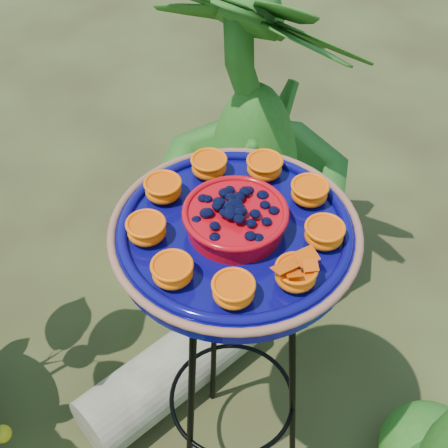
# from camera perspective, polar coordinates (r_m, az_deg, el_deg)

# --- Properties ---
(tripod_stand) EXTENTS (0.38, 0.38, 0.88)m
(tripod_stand) POSITION_cam_1_polar(r_m,az_deg,el_deg) (1.44, 0.83, -11.19)
(tripod_stand) COLOR black
(tripod_stand) RESTS_ON ground
(feeder_dish) EXTENTS (0.54, 0.54, 0.11)m
(feeder_dish) POSITION_cam_1_polar(r_m,az_deg,el_deg) (1.14, 1.03, -0.52)
(feeder_dish) COLOR #09075A
(feeder_dish) RESTS_ON tripod_stand
(driftwood_log) EXTENTS (0.61, 0.30, 0.19)m
(driftwood_log) POSITION_cam_1_polar(r_m,az_deg,el_deg) (1.93, -4.94, -13.26)
(driftwood_log) COLOR tan
(driftwood_log) RESTS_ON ground
(shrub_back_right) EXTENTS (0.86, 0.86, 1.13)m
(shrub_back_right) POSITION_cam_1_polar(r_m,az_deg,el_deg) (1.91, 2.75, 7.32)
(shrub_back_right) COLOR #245516
(shrub_back_right) RESTS_ON ground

